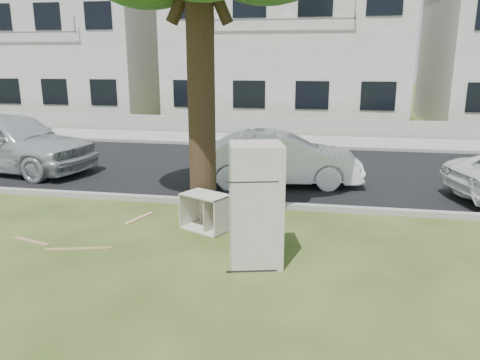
% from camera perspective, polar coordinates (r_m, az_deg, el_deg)
% --- Properties ---
extents(ground, '(120.00, 120.00, 0.00)m').
position_cam_1_polar(ground, '(8.03, -4.93, -8.35)').
color(ground, '#314318').
extents(road, '(120.00, 7.00, 0.01)m').
position_cam_1_polar(road, '(13.63, 1.67, 1.36)').
color(road, black).
rests_on(road, ground).
extents(kerb_near, '(120.00, 0.18, 0.12)m').
position_cam_1_polar(kerb_near, '(10.26, -1.35, -3.12)').
color(kerb_near, gray).
rests_on(kerb_near, ground).
extents(kerb_far, '(120.00, 0.18, 0.12)m').
position_cam_1_polar(kerb_far, '(17.08, 3.49, 4.02)').
color(kerb_far, gray).
rests_on(kerb_far, ground).
extents(sidewalk, '(120.00, 2.80, 0.01)m').
position_cam_1_polar(sidewalk, '(18.50, 4.04, 4.84)').
color(sidewalk, gray).
rests_on(sidewalk, ground).
extents(low_wall, '(120.00, 0.15, 0.70)m').
position_cam_1_polar(low_wall, '(20.02, 4.58, 6.57)').
color(low_wall, gray).
rests_on(low_wall, ground).
extents(townhouse_left, '(10.20, 8.16, 7.04)m').
position_cam_1_polar(townhouse_left, '(28.33, -19.90, 14.56)').
color(townhouse_left, beige).
rests_on(townhouse_left, ground).
extents(townhouse_center, '(11.22, 8.16, 7.44)m').
position_cam_1_polar(townhouse_center, '(24.71, 5.96, 15.90)').
color(townhouse_center, silver).
rests_on(townhouse_center, ground).
extents(fridge, '(0.94, 0.90, 1.90)m').
position_cam_1_polar(fridge, '(7.17, 1.94, -3.04)').
color(fridge, beige).
rests_on(fridge, ground).
extents(cabinet, '(1.04, 0.89, 0.69)m').
position_cam_1_polar(cabinet, '(8.79, -4.16, -3.86)').
color(cabinet, beige).
rests_on(cabinet, ground).
extents(plank_a, '(1.09, 0.38, 0.02)m').
position_cam_1_polar(plank_a, '(8.42, -19.07, -7.94)').
color(plank_a, olive).
rests_on(plank_a, ground).
extents(plank_b, '(0.82, 0.31, 0.02)m').
position_cam_1_polar(plank_b, '(9.07, -24.09, -6.82)').
color(plank_b, '#A67D57').
rests_on(plank_b, ground).
extents(plank_c, '(0.33, 0.79, 0.02)m').
position_cam_1_polar(plank_c, '(9.66, -12.14, -4.53)').
color(plank_c, tan).
rests_on(plank_c, ground).
extents(car_center, '(4.25, 2.02, 1.34)m').
position_cam_1_polar(car_center, '(11.88, 4.77, 2.63)').
color(car_center, white).
rests_on(car_center, ground).
extents(car_left, '(5.26, 2.83, 1.70)m').
position_cam_1_polar(car_left, '(14.75, -26.25, 4.22)').
color(car_left, '#B1B3B8').
rests_on(car_left, ground).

